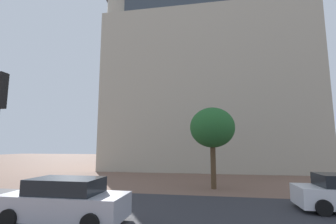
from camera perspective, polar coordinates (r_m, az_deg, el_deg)
ground_plane at (r=12.09m, az=-2.26°, el=-21.25°), size 120.00×120.00×0.00m
street_asphalt_strip at (r=10.69m, az=-4.09°, el=-23.01°), size 120.00×7.73×0.00m
landmark_building at (r=32.21m, az=8.23°, el=8.08°), size 23.72×13.86×40.30m
car_silver at (r=10.08m, az=-23.37°, el=-18.95°), size 4.52×1.99×1.58m
tree_curb_far at (r=16.17m, az=10.53°, el=-3.76°), size 2.95×2.95×5.29m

